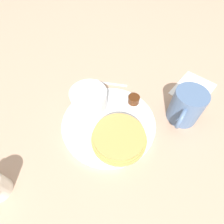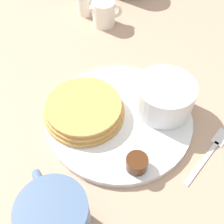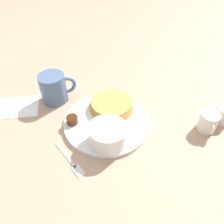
% 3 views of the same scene
% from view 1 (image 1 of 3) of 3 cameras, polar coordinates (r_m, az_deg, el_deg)
% --- Properties ---
extents(ground_plane, '(4.00, 4.00, 0.00)m').
position_cam_1_polar(ground_plane, '(0.49, -1.07, -3.94)').
color(ground_plane, tan).
extents(plate, '(0.26, 0.26, 0.01)m').
position_cam_1_polar(plate, '(0.49, -1.08, -3.57)').
color(plate, white).
rests_on(plate, ground_plane).
extents(pancake_stack, '(0.14, 0.14, 0.03)m').
position_cam_1_polar(pancake_stack, '(0.45, 2.31, -8.27)').
color(pancake_stack, tan).
rests_on(pancake_stack, plate).
extents(bowl, '(0.10, 0.10, 0.06)m').
position_cam_1_polar(bowl, '(0.50, -7.52, 4.39)').
color(bowl, white).
rests_on(bowl, plate).
extents(syrup_cup, '(0.03, 0.03, 0.02)m').
position_cam_1_polar(syrup_cup, '(0.52, 7.14, 4.06)').
color(syrup_cup, '#47230F').
rests_on(syrup_cup, plate).
extents(butter_ramekin, '(0.04, 0.04, 0.04)m').
position_cam_1_polar(butter_ramekin, '(0.52, -7.23, 5.29)').
color(butter_ramekin, white).
rests_on(butter_ramekin, plate).
extents(coffee_mug, '(0.12, 0.08, 0.10)m').
position_cam_1_polar(coffee_mug, '(0.51, 23.03, 1.63)').
color(coffee_mug, slate).
rests_on(coffee_mug, ground_plane).
extents(fork, '(0.08, 0.12, 0.00)m').
position_cam_1_polar(fork, '(0.60, -3.07, 9.59)').
color(fork, silver).
rests_on(fork, ground_plane).
extents(napkin, '(0.14, 0.11, 0.00)m').
position_cam_1_polar(napkin, '(0.64, 24.97, 6.88)').
color(napkin, white).
rests_on(napkin, ground_plane).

